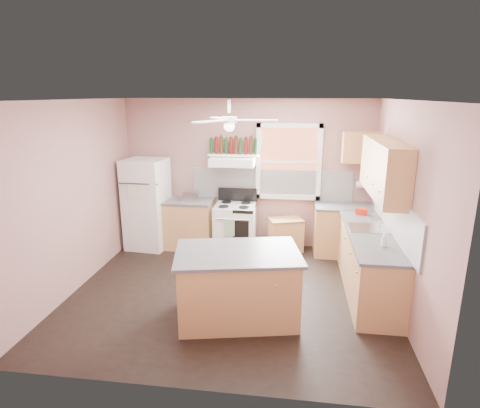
# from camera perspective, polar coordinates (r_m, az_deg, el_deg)

# --- Properties ---
(floor) EXTENTS (4.50, 4.50, 0.00)m
(floor) POSITION_cam_1_polar(r_m,az_deg,el_deg) (5.93, -1.38, -12.46)
(floor) COLOR black
(floor) RESTS_ON ground
(ceiling) EXTENTS (4.50, 4.50, 0.00)m
(ceiling) POSITION_cam_1_polar(r_m,az_deg,el_deg) (5.25, -1.57, 14.60)
(ceiling) COLOR white
(ceiling) RESTS_ON ground
(wall_back) EXTENTS (4.50, 0.05, 2.70)m
(wall_back) POSITION_cam_1_polar(r_m,az_deg,el_deg) (7.39, 1.03, 4.30)
(wall_back) COLOR #936762
(wall_back) RESTS_ON ground
(wall_right) EXTENTS (0.05, 4.00, 2.70)m
(wall_right) POSITION_cam_1_polar(r_m,az_deg,el_deg) (5.56, 22.37, -0.62)
(wall_right) COLOR #936762
(wall_right) RESTS_ON ground
(wall_left) EXTENTS (0.05, 4.00, 2.70)m
(wall_left) POSITION_cam_1_polar(r_m,az_deg,el_deg) (6.21, -22.67, 0.94)
(wall_left) COLOR #936762
(wall_left) RESTS_ON ground
(backsplash_back) EXTENTS (2.90, 0.03, 0.55)m
(backsplash_back) POSITION_cam_1_polar(r_m,az_deg,el_deg) (7.35, 4.48, 2.79)
(backsplash_back) COLOR white
(backsplash_back) RESTS_ON wall_back
(backsplash_right) EXTENTS (0.03, 2.60, 0.55)m
(backsplash_right) POSITION_cam_1_polar(r_m,az_deg,el_deg) (5.87, 21.12, -1.45)
(backsplash_right) COLOR white
(backsplash_right) RESTS_ON wall_right
(window_view) EXTENTS (1.00, 0.02, 1.20)m
(window_view) POSITION_cam_1_polar(r_m,az_deg,el_deg) (7.26, 6.93, 5.98)
(window_view) COLOR brown
(window_view) RESTS_ON wall_back
(window_frame) EXTENTS (1.16, 0.07, 1.36)m
(window_frame) POSITION_cam_1_polar(r_m,az_deg,el_deg) (7.23, 6.92, 5.95)
(window_frame) COLOR white
(window_frame) RESTS_ON wall_back
(refrigerator) EXTENTS (0.76, 0.74, 1.65)m
(refrigerator) POSITION_cam_1_polar(r_m,az_deg,el_deg) (7.53, -13.08, 0.01)
(refrigerator) COLOR white
(refrigerator) RESTS_ON floor
(base_cabinet_left) EXTENTS (0.90, 0.60, 0.86)m
(base_cabinet_left) POSITION_cam_1_polar(r_m,az_deg,el_deg) (7.51, -7.36, -2.91)
(base_cabinet_left) COLOR #B3814A
(base_cabinet_left) RESTS_ON floor
(counter_left) EXTENTS (0.92, 0.62, 0.04)m
(counter_left) POSITION_cam_1_polar(r_m,az_deg,el_deg) (7.38, -7.48, 0.41)
(counter_left) COLOR #4A4A4D
(counter_left) RESTS_ON base_cabinet_left
(toaster) EXTENTS (0.28, 0.16, 0.18)m
(toaster) POSITION_cam_1_polar(r_m,az_deg,el_deg) (7.28, -7.03, 1.11)
(toaster) COLOR silver
(toaster) RESTS_ON counter_left
(stove) EXTENTS (0.72, 0.65, 0.86)m
(stove) POSITION_cam_1_polar(r_m,az_deg,el_deg) (7.26, -0.69, -3.43)
(stove) COLOR white
(stove) RESTS_ON floor
(range_hood) EXTENTS (0.78, 0.50, 0.14)m
(range_hood) POSITION_cam_1_polar(r_m,az_deg,el_deg) (7.11, -1.07, 6.06)
(range_hood) COLOR white
(range_hood) RESTS_ON wall_back
(bottle_shelf) EXTENTS (0.90, 0.26, 0.03)m
(bottle_shelf) POSITION_cam_1_polar(r_m,az_deg,el_deg) (7.21, -0.93, 7.00)
(bottle_shelf) COLOR white
(bottle_shelf) RESTS_ON range_hood
(cart) EXTENTS (0.68, 0.56, 0.59)m
(cart) POSITION_cam_1_polar(r_m,az_deg,el_deg) (7.36, 6.45, -4.39)
(cart) COLOR #B3814A
(cart) RESTS_ON floor
(base_cabinet_corner) EXTENTS (1.00, 0.60, 0.86)m
(base_cabinet_corner) POSITION_cam_1_polar(r_m,az_deg,el_deg) (7.32, 14.45, -3.77)
(base_cabinet_corner) COLOR #B3814A
(base_cabinet_corner) RESTS_ON floor
(base_cabinet_right) EXTENTS (0.60, 2.20, 0.86)m
(base_cabinet_right) POSITION_cam_1_polar(r_m,az_deg,el_deg) (6.06, 17.79, -8.13)
(base_cabinet_right) COLOR #B3814A
(base_cabinet_right) RESTS_ON floor
(counter_corner) EXTENTS (1.02, 0.62, 0.04)m
(counter_corner) POSITION_cam_1_polar(r_m,az_deg,el_deg) (7.19, 14.69, -0.38)
(counter_corner) COLOR #4A4A4D
(counter_corner) RESTS_ON base_cabinet_corner
(counter_right) EXTENTS (0.62, 2.22, 0.04)m
(counter_right) POSITION_cam_1_polar(r_m,az_deg,el_deg) (5.90, 18.05, -4.11)
(counter_right) COLOR #4A4A4D
(counter_right) RESTS_ON base_cabinet_right
(sink) EXTENTS (0.55, 0.45, 0.03)m
(sink) POSITION_cam_1_polar(r_m,az_deg,el_deg) (6.08, 17.75, -3.35)
(sink) COLOR silver
(sink) RESTS_ON counter_right
(faucet) EXTENTS (0.03, 0.03, 0.14)m
(faucet) POSITION_cam_1_polar(r_m,az_deg,el_deg) (6.09, 19.28, -2.72)
(faucet) COLOR silver
(faucet) RESTS_ON sink
(upper_cabinet_right) EXTENTS (0.33, 1.80, 0.76)m
(upper_cabinet_right) POSITION_cam_1_polar(r_m,az_deg,el_deg) (5.90, 19.79, 4.80)
(upper_cabinet_right) COLOR #B3814A
(upper_cabinet_right) RESTS_ON wall_right
(upper_cabinet_corner) EXTENTS (0.60, 0.33, 0.52)m
(upper_cabinet_corner) POSITION_cam_1_polar(r_m,az_deg,el_deg) (7.15, 16.73, 7.74)
(upper_cabinet_corner) COLOR #B3814A
(upper_cabinet_corner) RESTS_ON wall_back
(paper_towel) EXTENTS (0.26, 0.12, 0.12)m
(paper_towel) POSITION_cam_1_polar(r_m,az_deg,el_deg) (7.31, 17.23, 2.67)
(paper_towel) COLOR white
(paper_towel) RESTS_ON wall_back
(island) EXTENTS (1.59, 1.18, 0.86)m
(island) POSITION_cam_1_polar(r_m,az_deg,el_deg) (5.15, -0.33, -11.64)
(island) COLOR #B3814A
(island) RESTS_ON floor
(island_top) EXTENTS (1.69, 1.28, 0.04)m
(island_top) POSITION_cam_1_polar(r_m,az_deg,el_deg) (4.97, -0.34, -7.01)
(island_top) COLOR #4A4A4D
(island_top) RESTS_ON island
(ceiling_fan_hub) EXTENTS (0.20, 0.20, 0.08)m
(ceiling_fan_hub) POSITION_cam_1_polar(r_m,az_deg,el_deg) (5.26, -1.55, 11.87)
(ceiling_fan_hub) COLOR white
(ceiling_fan_hub) RESTS_ON ceiling
(soap_bottle) EXTENTS (0.10, 0.10, 0.22)m
(soap_bottle) POSITION_cam_1_polar(r_m,az_deg,el_deg) (5.39, 19.86, -4.69)
(soap_bottle) COLOR silver
(soap_bottle) RESTS_ON counter_right
(red_caddy) EXTENTS (0.20, 0.16, 0.10)m
(red_caddy) POSITION_cam_1_polar(r_m,az_deg,el_deg) (6.73, 16.90, -1.01)
(red_caddy) COLOR red
(red_caddy) RESTS_ON counter_right
(wine_bottles) EXTENTS (0.86, 0.06, 0.31)m
(wine_bottles) POSITION_cam_1_polar(r_m,az_deg,el_deg) (7.19, -0.92, 8.25)
(wine_bottles) COLOR #143819
(wine_bottles) RESTS_ON bottle_shelf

